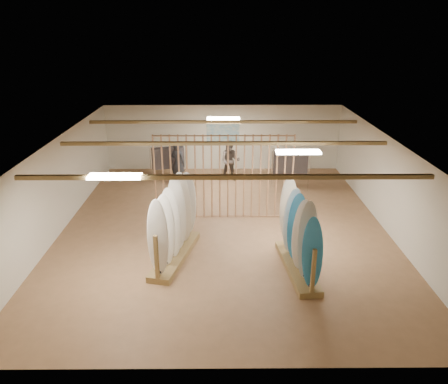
{
  "coord_description": "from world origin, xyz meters",
  "views": [
    {
      "loc": [
        -0.09,
        -12.37,
        5.96
      ],
      "look_at": [
        0.0,
        0.0,
        1.2
      ],
      "focal_mm": 35.0,
      "sensor_mm": 36.0,
      "label": 1
    }
  ],
  "objects_px": {
    "rack_right": "(299,245)",
    "shopper_b": "(230,158)",
    "rack_left": "(174,233)",
    "shopper_a": "(178,160)",
    "clothing_rack_a": "(168,158)",
    "clothing_rack_b": "(291,164)"
  },
  "relations": [
    {
      "from": "clothing_rack_a",
      "to": "shopper_b",
      "type": "xyz_separation_m",
      "value": [
        2.5,
        -0.02,
        -0.02
      ]
    },
    {
      "from": "rack_right",
      "to": "shopper_b",
      "type": "xyz_separation_m",
      "value": [
        -1.6,
        6.98,
        0.21
      ]
    },
    {
      "from": "clothing_rack_b",
      "to": "clothing_rack_a",
      "type": "bearing_deg",
      "value": 179.86
    },
    {
      "from": "clothing_rack_a",
      "to": "clothing_rack_b",
      "type": "bearing_deg",
      "value": -27.99
    },
    {
      "from": "clothing_rack_a",
      "to": "clothing_rack_b",
      "type": "height_order",
      "value": "clothing_rack_b"
    },
    {
      "from": "rack_left",
      "to": "shopper_a",
      "type": "distance_m",
      "value": 6.03
    },
    {
      "from": "rack_right",
      "to": "shopper_b",
      "type": "bearing_deg",
      "value": 97.29
    },
    {
      "from": "clothing_rack_b",
      "to": "shopper_b",
      "type": "relative_size",
      "value": 0.8
    },
    {
      "from": "rack_left",
      "to": "shopper_a",
      "type": "height_order",
      "value": "rack_left"
    },
    {
      "from": "rack_right",
      "to": "shopper_a",
      "type": "relative_size",
      "value": 1.39
    },
    {
      "from": "rack_left",
      "to": "clothing_rack_a",
      "type": "bearing_deg",
      "value": 111.37
    },
    {
      "from": "rack_left",
      "to": "clothing_rack_a",
      "type": "relative_size",
      "value": 1.89
    },
    {
      "from": "shopper_b",
      "to": "shopper_a",
      "type": "bearing_deg",
      "value": -164.81
    },
    {
      "from": "rack_left",
      "to": "shopper_b",
      "type": "relative_size",
      "value": 1.49
    },
    {
      "from": "rack_left",
      "to": "clothing_rack_b",
      "type": "distance_m",
      "value": 6.7
    },
    {
      "from": "shopper_a",
      "to": "shopper_b",
      "type": "distance_m",
      "value": 2.1
    },
    {
      "from": "rack_left",
      "to": "shopper_b",
      "type": "distance_m",
      "value": 6.55
    },
    {
      "from": "clothing_rack_b",
      "to": "shopper_a",
      "type": "xyz_separation_m",
      "value": [
        -4.37,
        0.57,
        -0.02
      ]
    },
    {
      "from": "rack_right",
      "to": "shopper_b",
      "type": "height_order",
      "value": "rack_right"
    },
    {
      "from": "rack_left",
      "to": "shopper_a",
      "type": "xyz_separation_m",
      "value": [
        -0.46,
        6.01,
        0.21
      ]
    },
    {
      "from": "rack_left",
      "to": "shopper_b",
      "type": "xyz_separation_m",
      "value": [
        1.62,
        6.34,
        0.19
      ]
    },
    {
      "from": "shopper_a",
      "to": "shopper_b",
      "type": "relative_size",
      "value": 1.02
    }
  ]
}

